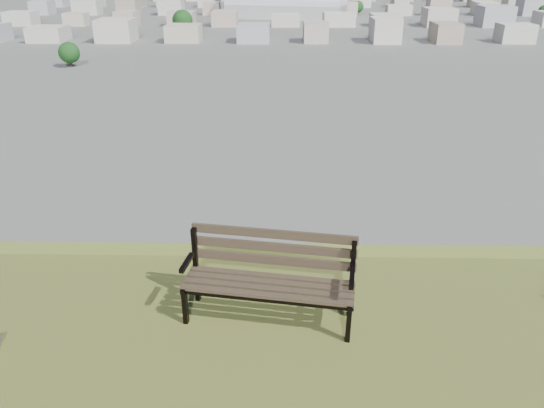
{
  "coord_description": "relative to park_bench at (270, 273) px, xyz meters",
  "views": [
    {
      "loc": [
        -0.38,
        -1.35,
        28.17
      ],
      "look_at": [
        -0.49,
        4.81,
        25.3
      ],
      "focal_mm": 35.0,
      "sensor_mm": 36.0,
      "label": 1
    }
  ],
  "objects": [
    {
      "name": "arena",
      "position": [
        2.44,
        283.4,
        -19.64
      ],
      "size": [
        62.91,
        38.78,
        24.72
      ],
      "rotation": [
        0.0,
        0.0,
        -0.26
      ],
      "color": "#B9BAB5",
      "rests_on": "ground"
    },
    {
      "name": "park_bench",
      "position": [
        0.0,
        0.0,
        0.0
      ],
      "size": [
        1.66,
        0.76,
        0.84
      ],
      "rotation": [
        0.0,
        0.0,
        -0.16
      ],
      "color": "#3F3324",
      "rests_on": "hilltop_mesa"
    },
    {
      "name": "city_trees",
      "position": [
        -25.92,
        316.1,
        -20.64
      ],
      "size": [
        406.52,
        387.2,
        9.98
      ],
      "color": "#37221B",
      "rests_on": "ground"
    }
  ]
}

